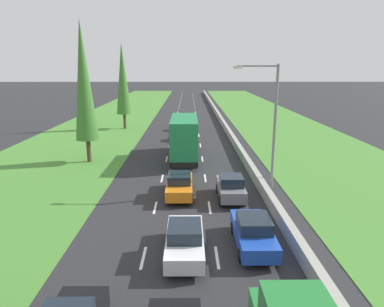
# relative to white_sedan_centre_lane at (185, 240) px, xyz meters

# --- Properties ---
(ground_plane) EXTENTS (300.00, 300.00, 0.00)m
(ground_plane) POSITION_rel_white_sedan_centre_lane_xyz_m (-0.22, 44.77, -0.81)
(ground_plane) COLOR #28282B
(ground_plane) RESTS_ON ground
(grass_verge_left) EXTENTS (14.00, 140.00, 0.04)m
(grass_verge_left) POSITION_rel_white_sedan_centre_lane_xyz_m (-12.87, 44.77, -0.79)
(grass_verge_left) COLOR #478433
(grass_verge_left) RESTS_ON ground
(grass_verge_right) EXTENTS (14.00, 140.00, 0.04)m
(grass_verge_right) POSITION_rel_white_sedan_centre_lane_xyz_m (14.13, 44.77, -0.79)
(grass_verge_right) COLOR #478433
(grass_verge_right) RESTS_ON ground
(median_barrier) EXTENTS (0.44, 120.00, 0.85)m
(median_barrier) POSITION_rel_white_sedan_centre_lane_xyz_m (5.48, 44.77, -0.39)
(median_barrier) COLOR #9E9B93
(median_barrier) RESTS_ON ground
(lane_markings) EXTENTS (3.64, 116.00, 0.01)m
(lane_markings) POSITION_rel_white_sedan_centre_lane_xyz_m (-0.22, 44.77, -0.81)
(lane_markings) COLOR white
(lane_markings) RESTS_ON ground
(white_sedan_centre_lane) EXTENTS (1.82, 4.50, 1.64)m
(white_sedan_centre_lane) POSITION_rel_white_sedan_centre_lane_xyz_m (0.00, 0.00, 0.00)
(white_sedan_centre_lane) COLOR white
(white_sedan_centre_lane) RESTS_ON ground
(blue_sedan_right_lane) EXTENTS (1.82, 4.50, 1.64)m
(blue_sedan_right_lane) POSITION_rel_white_sedan_centre_lane_xyz_m (3.40, 0.77, 0.00)
(blue_sedan_right_lane) COLOR #1E47B7
(blue_sedan_right_lane) RESTS_ON ground
(grey_hatchback_right_lane) EXTENTS (1.74, 3.90, 1.72)m
(grey_hatchback_right_lane) POSITION_rel_white_sedan_centre_lane_xyz_m (3.05, 7.22, 0.02)
(grey_hatchback_right_lane) COLOR slate
(grey_hatchback_right_lane) RESTS_ON ground
(orange_sedan_centre_lane) EXTENTS (1.82, 4.50, 1.64)m
(orange_sedan_centre_lane) POSITION_rel_white_sedan_centre_lane_xyz_m (-0.45, 7.90, 0.00)
(orange_sedan_centre_lane) COLOR orange
(orange_sedan_centre_lane) RESTS_ON ground
(green_box_truck_centre_lane) EXTENTS (2.46, 9.40, 4.18)m
(green_box_truck_centre_lane) POSITION_rel_white_sedan_centre_lane_xyz_m (-0.23, 17.88, 1.37)
(green_box_truck_centre_lane) COLOR black
(green_box_truck_centre_lane) RESTS_ON ground
(yellow_hatchback_centre_lane) EXTENTS (1.74, 3.90, 1.72)m
(yellow_hatchback_centre_lane) POSITION_rel_white_sedan_centre_lane_xyz_m (-0.11, 27.19, 0.02)
(yellow_hatchback_centre_lane) COLOR yellow
(yellow_hatchback_centre_lane) RESTS_ON ground
(blue_hatchback_centre_lane) EXTENTS (1.74, 3.90, 1.72)m
(blue_hatchback_centre_lane) POSITION_rel_white_sedan_centre_lane_xyz_m (-0.33, 34.00, 0.02)
(blue_hatchback_centre_lane) COLOR #1E47B7
(blue_hatchback_centre_lane) RESTS_ON ground
(poplar_tree_second) EXTENTS (2.12, 2.12, 12.93)m
(poplar_tree_second) POSITION_rel_white_sedan_centre_lane_xyz_m (-9.24, 16.83, 6.70)
(poplar_tree_second) COLOR #4C3823
(poplar_tree_second) RESTS_ON ground
(poplar_tree_third) EXTENTS (2.10, 2.10, 12.08)m
(poplar_tree_third) POSITION_rel_white_sedan_centre_lane_xyz_m (-9.10, 34.94, 6.28)
(poplar_tree_third) COLOR #4C3823
(poplar_tree_third) RESTS_ON ground
(street_light_mast) EXTENTS (3.20, 0.28, 9.00)m
(street_light_mast) POSITION_rel_white_sedan_centre_lane_xyz_m (6.03, 9.51, 4.42)
(street_light_mast) COLOR gray
(street_light_mast) RESTS_ON ground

